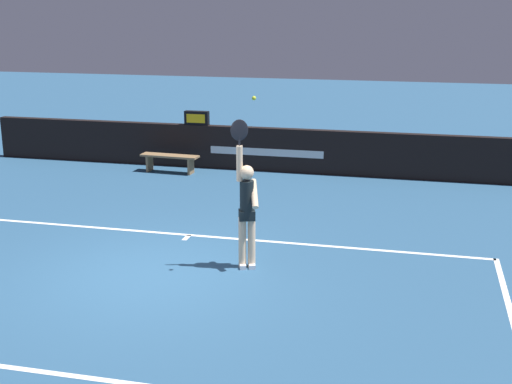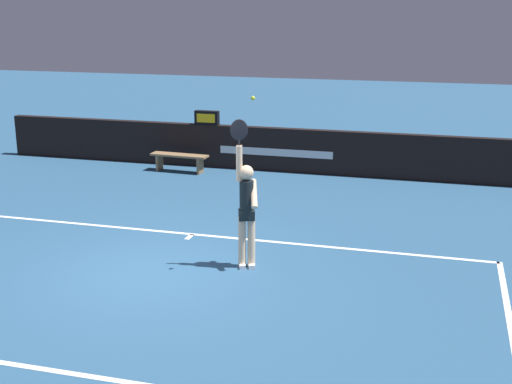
# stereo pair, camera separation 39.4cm
# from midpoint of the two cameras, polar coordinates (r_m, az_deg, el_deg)

# --- Properties ---
(ground_plane) EXTENTS (60.00, 60.00, 0.00)m
(ground_plane) POSITION_cam_midpoint_polar(r_m,az_deg,el_deg) (11.28, -9.90, -6.77)
(ground_plane) COLOR navy
(court_lines) EXTENTS (11.12, 5.23, 0.00)m
(court_lines) POSITION_cam_midpoint_polar(r_m,az_deg,el_deg) (10.81, -11.05, -7.81)
(court_lines) COLOR white
(court_lines) RESTS_ON ground
(back_wall) EXTENTS (14.78, 0.24, 1.13)m
(back_wall) POSITION_cam_midpoint_polar(r_m,az_deg,el_deg) (17.85, -0.63, 3.61)
(back_wall) COLOR black
(back_wall) RESTS_ON ground
(speed_display) EXTENTS (0.65, 0.19, 0.37)m
(speed_display) POSITION_cam_midpoint_polar(r_m,az_deg,el_deg) (18.17, -5.57, 6.15)
(speed_display) COLOR black
(speed_display) RESTS_ON back_wall
(tennis_player) EXTENTS (0.50, 0.46, 2.47)m
(tennis_player) POSITION_cam_midpoint_polar(r_m,az_deg,el_deg) (11.08, -1.81, -1.30)
(tennis_player) COLOR beige
(tennis_player) RESTS_ON ground
(tennis_ball) EXTENTS (0.07, 0.07, 0.07)m
(tennis_ball) POSITION_cam_midpoint_polar(r_m,az_deg,el_deg) (10.43, -1.26, 7.81)
(tennis_ball) COLOR #CBDA2C
(courtside_bench_near) EXTENTS (1.55, 0.45, 0.46)m
(courtside_bench_near) POSITION_cam_midpoint_polar(r_m,az_deg,el_deg) (17.81, -7.82, 2.73)
(courtside_bench_near) COLOR olive
(courtside_bench_near) RESTS_ON ground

